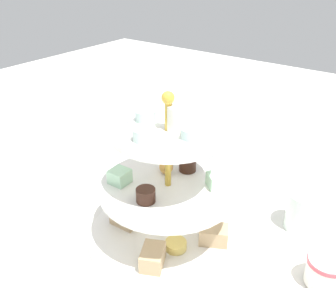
# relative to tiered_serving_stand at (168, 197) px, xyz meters

# --- Properties ---
(ground_plane) EXTENTS (2.40, 2.40, 0.00)m
(ground_plane) POSITION_rel_tiered_serving_stand_xyz_m (-0.00, -0.00, -0.08)
(ground_plane) COLOR silver
(tiered_serving_stand) EXTENTS (0.28, 0.28, 0.27)m
(tiered_serving_stand) POSITION_rel_tiered_serving_stand_xyz_m (0.00, 0.00, 0.00)
(tiered_serving_stand) COLOR white
(tiered_serving_stand) RESTS_ON ground_plane
(water_glass_short_left) EXTENTS (0.06, 0.06, 0.07)m
(water_glass_short_left) POSITION_rel_tiered_serving_stand_xyz_m (0.18, 0.17, -0.05)
(water_glass_short_left) COLOR silver
(water_glass_short_left) RESTS_ON ground_plane
(teacup_with_saucer) EXTENTS (0.09, 0.09, 0.05)m
(teacup_with_saucer) POSITION_rel_tiered_serving_stand_xyz_m (0.25, 0.05, -0.06)
(teacup_with_saucer) COLOR white
(teacup_with_saucer) RESTS_ON ground_plane
(butter_knife_left) EXTENTS (0.03, 0.17, 0.00)m
(butter_knife_left) POSITION_rel_tiered_serving_stand_xyz_m (-0.30, -0.01, -0.08)
(butter_knife_left) COLOR silver
(butter_knife_left) RESTS_ON ground_plane
(water_glass_mid_back) EXTENTS (0.06, 0.06, 0.10)m
(water_glass_mid_back) POSITION_rel_tiered_serving_stand_xyz_m (-0.04, 0.22, -0.04)
(water_glass_mid_back) COLOR silver
(water_glass_mid_back) RESTS_ON ground_plane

